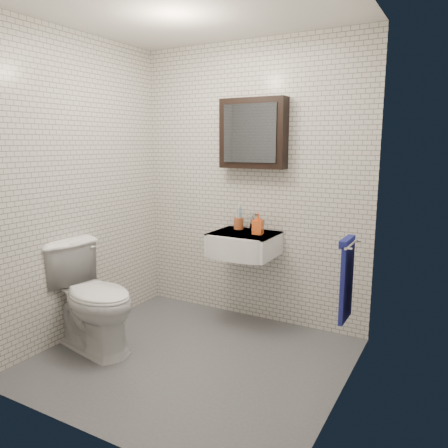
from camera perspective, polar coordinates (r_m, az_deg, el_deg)
ground at (r=3.47m, az=-4.21°, el=-17.20°), size 2.20×2.00×0.01m
room_shell at (r=3.08m, az=-4.58°, el=7.66°), size 2.22×2.02×2.51m
washbasin at (r=3.78m, az=2.39°, el=-2.65°), size 0.55×0.50×0.20m
faucet at (r=3.92m, az=3.70°, el=0.22°), size 0.06×0.20×0.15m
mirror_cabinet at (r=3.86m, az=3.82°, el=11.72°), size 0.60×0.15×0.60m
towel_rail at (r=3.11m, az=15.74°, el=-6.57°), size 0.09×0.30×0.58m
toothbrush_cup at (r=3.95m, az=1.91°, el=0.15°), size 0.10×0.10×0.23m
soap_bottle at (r=3.73m, az=4.45°, el=0.05°), size 0.09×0.09×0.18m
toilet at (r=3.63m, az=-16.91°, el=-9.06°), size 0.91×0.63×0.86m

